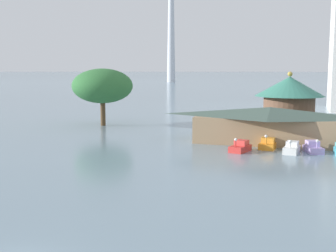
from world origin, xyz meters
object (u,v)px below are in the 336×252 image
object	(u,v)px
pedal_boat_white	(292,148)
shoreline_tree_tall_left	(102,86)
pedal_boat_orange	(268,144)
pedal_boat_lavender	(313,148)
boathouse	(270,124)
pedal_boat_red	(240,147)
green_roof_pavilion	(289,99)

from	to	relation	value
pedal_boat_white	shoreline_tree_tall_left	xyz separation A→B (m)	(-28.53, 14.31, 5.59)
pedal_boat_orange	pedal_boat_lavender	xyz separation A→B (m)	(4.75, -0.66, 0.00)
pedal_boat_white	shoreline_tree_tall_left	bearing A→B (deg)	-108.95
pedal_boat_lavender	pedal_boat_orange	bearing A→B (deg)	-116.49
boathouse	shoreline_tree_tall_left	distance (m)	27.49
pedal_boat_red	pedal_boat_orange	xyz separation A→B (m)	(2.64, 2.43, 0.01)
pedal_boat_lavender	green_roof_pavilion	bearing A→B (deg)	171.85
pedal_boat_lavender	boathouse	xyz separation A→B (m)	(-4.85, 4.80, 1.73)
shoreline_tree_tall_left	pedal_boat_white	bearing A→B (deg)	-26.64
pedal_boat_white	green_roof_pavilion	xyz separation A→B (m)	(-1.01, 18.11, 3.91)
pedal_boat_orange	pedal_boat_white	world-z (taller)	pedal_boat_orange
pedal_boat_orange	pedal_boat_white	size ratio (longest dim) A/B	0.84
pedal_boat_orange	pedal_boat_white	distance (m)	3.05
pedal_boat_orange	pedal_boat_lavender	bearing A→B (deg)	88.20
pedal_boat_lavender	pedal_boat_red	bearing A→B (deg)	-95.10
shoreline_tree_tall_left	pedal_boat_orange	bearing A→B (deg)	-26.13
pedal_boat_orange	pedal_boat_red	bearing A→B (deg)	-41.26
pedal_boat_orange	boathouse	xyz separation A→B (m)	(-0.10, 4.14, 1.73)
pedal_boat_red	pedal_boat_lavender	distance (m)	7.60
pedal_boat_white	boathouse	distance (m)	6.58
pedal_boat_red	pedal_boat_white	size ratio (longest dim) A/B	1.00
pedal_boat_white	boathouse	xyz separation A→B (m)	(-2.70, 5.74, 1.73)
green_roof_pavilion	pedal_boat_red	bearing A→B (deg)	-102.60
pedal_boat_lavender	pedal_boat_white	bearing A→B (deg)	-85.04
pedal_boat_red	pedal_boat_lavender	size ratio (longest dim) A/B	1.02
pedal_boat_lavender	green_roof_pavilion	size ratio (longest dim) A/B	0.30
pedal_boat_orange	pedal_boat_white	xyz separation A→B (m)	(2.60, -1.60, -0.00)
pedal_boat_red	pedal_boat_lavender	xyz separation A→B (m)	(7.39, 1.77, 0.01)
shoreline_tree_tall_left	pedal_boat_lavender	bearing A→B (deg)	-23.56
pedal_boat_orange	pedal_boat_lavender	size ratio (longest dim) A/B	0.86
boathouse	green_roof_pavilion	world-z (taller)	green_roof_pavilion
pedal_boat_orange	pedal_boat_lavender	world-z (taller)	pedal_boat_orange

